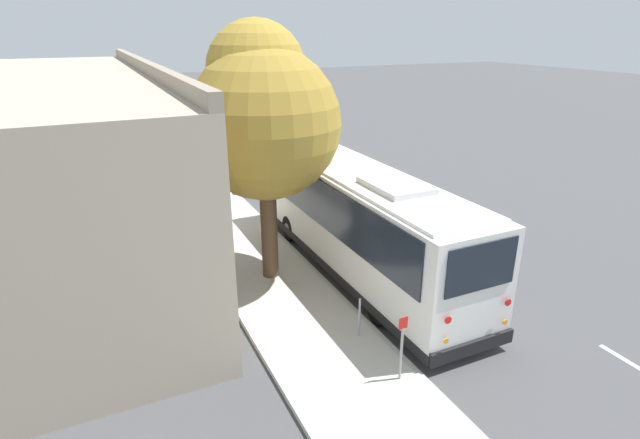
# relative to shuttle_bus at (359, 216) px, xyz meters

# --- Properties ---
(ground_plane) EXTENTS (160.00, 160.00, 0.00)m
(ground_plane) POSITION_rel_shuttle_bus_xyz_m (0.56, -0.12, -1.93)
(ground_plane) COLOR #474749
(sidewalk_slab) EXTENTS (80.00, 3.00, 0.15)m
(sidewalk_slab) POSITION_rel_shuttle_bus_xyz_m (0.56, 3.02, -1.85)
(sidewalk_slab) COLOR beige
(sidewalk_slab) RESTS_ON ground
(curb_strip) EXTENTS (80.00, 0.14, 0.15)m
(curb_strip) POSITION_rel_shuttle_bus_xyz_m (0.56, 1.45, -1.85)
(curb_strip) COLOR #AAA69D
(curb_strip) RESTS_ON ground
(shuttle_bus) EXTENTS (11.29, 2.76, 3.59)m
(shuttle_bus) POSITION_rel_shuttle_bus_xyz_m (0.00, 0.00, 0.00)
(shuttle_bus) COLOR white
(shuttle_bus) RESTS_ON ground
(parked_sedan_gray) EXTENTS (4.62, 2.05, 1.28)m
(parked_sedan_gray) POSITION_rel_shuttle_bus_xyz_m (11.03, 0.41, -1.34)
(parked_sedan_gray) COLOR slate
(parked_sedan_gray) RESTS_ON ground
(parked_sedan_silver) EXTENTS (4.54, 1.74, 1.27)m
(parked_sedan_silver) POSITION_rel_shuttle_bus_xyz_m (16.83, 0.43, -1.34)
(parked_sedan_silver) COLOR #A8AAAF
(parked_sedan_silver) RESTS_ON ground
(parked_sedan_white) EXTENTS (4.21, 1.87, 1.28)m
(parked_sedan_white) POSITION_rel_shuttle_bus_xyz_m (23.08, 0.20, -1.34)
(parked_sedan_white) COLOR silver
(parked_sedan_white) RESTS_ON ground
(parked_sedan_navy) EXTENTS (4.57, 1.87, 1.26)m
(parked_sedan_navy) POSITION_rel_shuttle_bus_xyz_m (28.64, 0.38, -1.34)
(parked_sedan_navy) COLOR #19234C
(parked_sedan_navy) RESTS_ON ground
(parked_sedan_tan) EXTENTS (4.50, 1.95, 1.27)m
(parked_sedan_tan) POSITION_rel_shuttle_bus_xyz_m (34.97, 0.41, -1.34)
(parked_sedan_tan) COLOR tan
(parked_sedan_tan) RESTS_ON ground
(street_tree) EXTENTS (4.42, 4.42, 7.74)m
(street_tree) POSITION_rel_shuttle_bus_xyz_m (0.71, 2.87, 3.37)
(street_tree) COLOR brown
(street_tree) RESTS_ON sidewalk_slab
(sign_post_near) EXTENTS (0.06, 0.22, 1.61)m
(sign_post_near) POSITION_rel_shuttle_bus_xyz_m (-5.45, 1.97, -0.95)
(sign_post_near) COLOR gray
(sign_post_near) RESTS_ON sidewalk_slab
(sign_post_far) EXTENTS (0.06, 0.06, 1.09)m
(sign_post_far) POSITION_rel_shuttle_bus_xyz_m (-3.58, 1.97, -1.24)
(sign_post_far) COLOR gray
(sign_post_far) RESTS_ON sidewalk_slab
(building_backdrop) EXTENTS (21.19, 7.57, 6.50)m
(building_backdrop) POSITION_rel_shuttle_bus_xyz_m (6.90, 8.91, 1.13)
(building_backdrop) COLOR tan
(building_backdrop) RESTS_ON ground
(lane_stripe_mid) EXTENTS (2.40, 0.14, 0.01)m
(lane_stripe_mid) POSITION_rel_shuttle_bus_xyz_m (-1.62, -3.53, -1.93)
(lane_stripe_mid) COLOR silver
(lane_stripe_mid) RESTS_ON ground
(lane_stripe_ahead) EXTENTS (2.40, 0.14, 0.01)m
(lane_stripe_ahead) POSITION_rel_shuttle_bus_xyz_m (4.38, -3.53, -1.93)
(lane_stripe_ahead) COLOR silver
(lane_stripe_ahead) RESTS_ON ground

